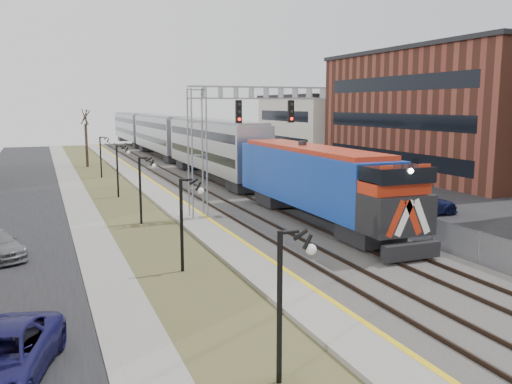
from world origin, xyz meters
TOP-DOWN VIEW (x-y plane):
  - street_west at (-11.50, 35.00)m, footprint 7.00×120.00m
  - sidewalk at (-7.00, 35.00)m, footprint 2.00×120.00m
  - grass_median at (-4.00, 35.00)m, footprint 4.00×120.00m
  - platform at (-1.00, 35.00)m, footprint 2.00×120.00m
  - ballast_bed at (4.00, 35.00)m, footprint 8.00×120.00m
  - parking_lot at (16.00, 35.00)m, footprint 16.00×120.00m
  - platform_edge at (-0.12, 35.00)m, footprint 0.24×120.00m
  - track_near at (2.00, 35.00)m, footprint 1.58×120.00m
  - track_far at (5.50, 35.00)m, footprint 1.58×120.00m
  - train at (5.50, 59.57)m, footprint 3.00×85.85m
  - signal_gantry at (1.22, 27.99)m, footprint 9.00×1.07m
  - lampposts at (-4.00, 18.29)m, footprint 0.14×62.14m
  - fence at (8.20, 35.00)m, footprint 0.04×120.00m
  - car_lot_d at (13.12, 24.05)m, footprint 4.94×2.02m
  - car_lot_e at (11.85, 29.65)m, footprint 4.13×2.76m

SIDE VIEW (x-z plane):
  - street_west at x=-11.50m, z-range 0.00..0.04m
  - parking_lot at x=16.00m, z-range 0.00..0.04m
  - grass_median at x=-4.00m, z-range 0.00..0.06m
  - sidewalk at x=-7.00m, z-range 0.00..0.08m
  - ballast_bed at x=4.00m, z-range 0.00..0.20m
  - platform at x=-1.00m, z-range 0.00..0.24m
  - platform_edge at x=-0.12m, z-range 0.24..0.25m
  - track_near at x=2.00m, z-range 0.20..0.35m
  - track_far at x=5.50m, z-range 0.20..0.35m
  - car_lot_e at x=11.85m, z-range 0.00..1.31m
  - car_lot_d at x=13.12m, z-range 0.00..1.43m
  - fence at x=8.20m, z-range 0.00..1.60m
  - lampposts at x=-4.00m, z-range 0.00..4.00m
  - train at x=5.50m, z-range 0.26..5.58m
  - signal_gantry at x=1.22m, z-range 1.51..9.66m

